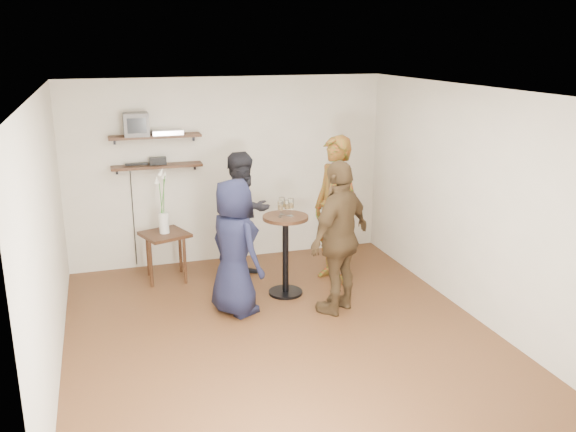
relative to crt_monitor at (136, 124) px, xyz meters
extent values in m
cube|color=#4D2719|center=(1.24, -2.38, -2.04)|extent=(4.50, 5.00, 0.04)
cube|color=white|center=(1.24, -2.38, 0.60)|extent=(4.50, 5.00, 0.04)
cube|color=beige|center=(1.24, 0.15, -0.72)|extent=(4.50, 0.04, 2.60)
cube|color=beige|center=(1.24, -4.89, -0.72)|extent=(4.50, 0.04, 2.60)
cube|color=beige|center=(-1.03, -2.38, -0.72)|extent=(0.04, 5.00, 2.60)
cube|color=beige|center=(3.51, -2.38, -0.72)|extent=(0.04, 5.00, 2.60)
cube|color=black|center=(0.24, 0.00, -0.17)|extent=(1.20, 0.25, 0.04)
cube|color=black|center=(0.24, 0.00, -0.57)|extent=(1.20, 0.25, 0.04)
cube|color=#59595B|center=(0.00, 0.00, 0.00)|extent=(0.32, 0.30, 0.30)
cube|color=silver|center=(0.40, 0.00, -0.12)|extent=(0.40, 0.24, 0.06)
cube|color=black|center=(0.25, 0.00, -0.50)|extent=(0.22, 0.10, 0.10)
cube|color=black|center=(-0.03, 0.05, -0.54)|extent=(0.30, 0.05, 0.03)
cube|color=black|center=(0.24, -0.46, -1.39)|extent=(0.69, 0.69, 0.04)
cylinder|color=black|center=(0.03, -0.67, -1.71)|extent=(0.04, 0.04, 0.61)
cylinder|color=black|center=(0.46, -0.67, -1.71)|extent=(0.04, 0.04, 0.61)
cylinder|color=black|center=(0.03, -0.24, -1.71)|extent=(0.04, 0.04, 0.61)
cylinder|color=black|center=(0.46, -0.24, -1.71)|extent=(0.04, 0.04, 0.61)
cylinder|color=silver|center=(0.24, -0.46, -1.23)|extent=(0.13, 0.13, 0.27)
cylinder|color=#2F7722|center=(0.22, -0.46, -0.96)|extent=(0.01, 0.06, 0.50)
cone|color=white|center=(0.18, -0.46, -0.65)|extent=(0.06, 0.08, 0.11)
cylinder|color=#2F7722|center=(0.26, -0.45, -0.93)|extent=(0.03, 0.05, 0.55)
cone|color=white|center=(0.29, -0.43, -0.60)|extent=(0.10, 0.11, 0.11)
cylinder|color=#2F7722|center=(0.24, -0.47, -0.90)|extent=(0.09, 0.08, 0.60)
cone|color=white|center=(0.24, -0.50, -0.54)|extent=(0.12, 0.11, 0.12)
cylinder|color=black|center=(1.61, -1.39, -1.02)|extent=(0.56, 0.56, 0.04)
cylinder|color=black|center=(1.61, -1.39, -1.51)|extent=(0.08, 0.08, 0.94)
cylinder|color=black|center=(1.61, -1.39, -2.00)|extent=(0.43, 0.43, 0.03)
cylinder|color=silver|center=(1.54, -1.41, -1.00)|extent=(0.06, 0.06, 0.00)
cylinder|color=silver|center=(1.54, -1.41, -0.95)|extent=(0.01, 0.01, 0.09)
cylinder|color=silver|center=(1.54, -1.41, -0.85)|extent=(0.07, 0.07, 0.11)
cylinder|color=#F1BD63|center=(1.54, -1.41, -0.88)|extent=(0.06, 0.06, 0.06)
cylinder|color=silver|center=(1.67, -1.41, -1.00)|extent=(0.06, 0.06, 0.00)
cylinder|color=silver|center=(1.67, -1.41, -0.95)|extent=(0.01, 0.01, 0.10)
cylinder|color=silver|center=(1.67, -1.41, -0.84)|extent=(0.07, 0.07, 0.12)
cylinder|color=#F1BD63|center=(1.67, -1.41, -0.86)|extent=(0.07, 0.07, 0.06)
cylinder|color=silver|center=(1.59, -1.32, -1.00)|extent=(0.06, 0.06, 0.00)
cylinder|color=silver|center=(1.59, -1.32, -0.95)|extent=(0.01, 0.01, 0.10)
cylinder|color=silver|center=(1.59, -1.32, -0.84)|extent=(0.07, 0.07, 0.12)
cylinder|color=#F1BD63|center=(1.59, -1.32, -0.87)|extent=(0.07, 0.07, 0.06)
cylinder|color=silver|center=(1.63, -1.38, -1.00)|extent=(0.06, 0.06, 0.00)
cylinder|color=silver|center=(1.63, -1.38, -0.95)|extent=(0.01, 0.01, 0.09)
cylinder|color=silver|center=(1.63, -1.38, -0.86)|extent=(0.06, 0.06, 0.10)
cylinder|color=#F1BD63|center=(1.63, -1.38, -0.88)|extent=(0.06, 0.06, 0.06)
imported|color=#AB2213|center=(2.36, -1.13, -1.05)|extent=(0.66, 0.81, 1.93)
imported|color=black|center=(1.26, -0.68, -1.17)|extent=(1.03, 0.95, 1.70)
imported|color=black|center=(0.90, -1.72, -1.22)|extent=(0.79, 0.92, 1.60)
imported|color=#43311C|center=(2.06, -2.03, -1.12)|extent=(1.11, 0.96, 1.80)
camera|label=1|loc=(-0.48, -8.17, 1.05)|focal=38.00mm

